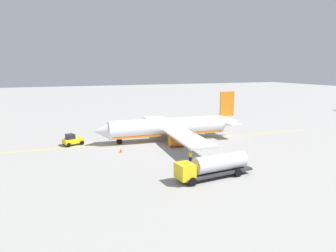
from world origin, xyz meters
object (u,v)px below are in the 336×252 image
(fuel_tanker, at_px, (214,165))
(refueling_worker, at_px, (191,157))
(pushback_tug, at_px, (72,140))
(airplane, at_px, (170,128))
(safety_cone_nose, at_px, (121,150))

(fuel_tanker, relative_size, refueling_worker, 6.64)
(fuel_tanker, distance_m, pushback_tug, 29.95)
(airplane, bearing_deg, pushback_tug, -10.34)
(pushback_tug, xyz_separation_m, safety_cone_nose, (-7.41, 8.39, -0.67))
(fuel_tanker, relative_size, safety_cone_nose, 16.76)
(safety_cone_nose, bearing_deg, fuel_tanker, 117.35)
(pushback_tug, height_order, refueling_worker, pushback_tug)
(pushback_tug, bearing_deg, safety_cone_nose, 131.47)
(airplane, xyz_separation_m, refueling_worker, (2.52, 14.42, -1.81))
(airplane, bearing_deg, safety_cone_nose, 23.44)
(pushback_tug, height_order, safety_cone_nose, pushback_tug)
(fuel_tanker, bearing_deg, airplane, -97.09)
(airplane, distance_m, refueling_worker, 14.75)
(airplane, relative_size, refueling_worker, 18.65)
(pushback_tug, bearing_deg, fuel_tanker, 122.58)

